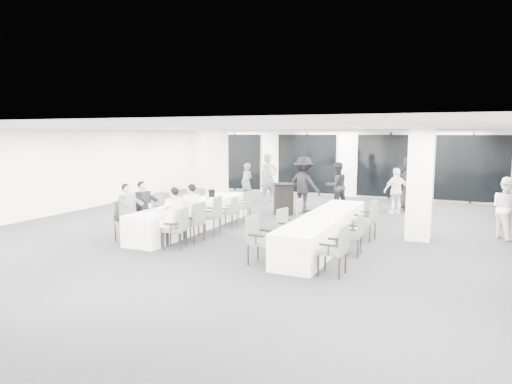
% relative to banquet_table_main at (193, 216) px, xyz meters
% --- Properties ---
extents(room, '(14.04, 16.04, 2.84)m').
position_rel_banquet_table_main_xyz_m(room, '(2.54, 1.36, 1.01)').
color(room, '#242529').
rests_on(room, ground).
extents(column_left, '(0.60, 0.60, 2.80)m').
position_rel_banquet_table_main_xyz_m(column_left, '(-1.15, 3.44, 1.02)').
color(column_left, silver).
rests_on(column_left, floor).
extents(column_right, '(0.60, 0.60, 2.80)m').
position_rel_banquet_table_main_xyz_m(column_right, '(5.85, 1.24, 1.02)').
color(column_right, silver).
rests_on(column_right, floor).
extents(banquet_table_main, '(0.90, 5.00, 0.75)m').
position_rel_banquet_table_main_xyz_m(banquet_table_main, '(0.00, 0.00, 0.00)').
color(banquet_table_main, white).
rests_on(banquet_table_main, floor).
extents(banquet_table_side, '(0.90, 5.00, 0.75)m').
position_rel_banquet_table_main_xyz_m(banquet_table_side, '(3.86, -0.36, 0.00)').
color(banquet_table_side, white).
rests_on(banquet_table_side, floor).
extents(cocktail_table, '(0.74, 0.74, 1.03)m').
position_rel_banquet_table_main_xyz_m(cocktail_table, '(1.49, 3.17, 0.15)').
color(cocktail_table, black).
rests_on(cocktail_table, floor).
extents(chair_main_left_near, '(0.53, 0.59, 1.00)m').
position_rel_banquet_table_main_xyz_m(chair_main_left_near, '(-0.84, -1.88, 0.19)').
color(chair_main_left_near, '#4E5156').
rests_on(chair_main_left_near, floor).
extents(chair_main_left_second, '(0.57, 0.62, 1.02)m').
position_rel_banquet_table_main_xyz_m(chair_main_left_second, '(-0.84, -1.25, 0.21)').
color(chair_main_left_second, '#4E5156').
rests_on(chair_main_left_second, floor).
extents(chair_main_left_mid, '(0.56, 0.61, 1.01)m').
position_rel_banquet_table_main_xyz_m(chair_main_left_mid, '(-0.84, -0.23, 0.20)').
color(chair_main_left_mid, '#4E5156').
rests_on(chair_main_left_mid, floor).
extents(chair_main_left_fourth, '(0.47, 0.52, 0.88)m').
position_rel_banquet_table_main_xyz_m(chair_main_left_fourth, '(-0.83, 0.53, 0.13)').
color(chair_main_left_fourth, '#4E5156').
rests_on(chair_main_left_fourth, floor).
extents(chair_main_left_far, '(0.52, 0.55, 0.88)m').
position_rel_banquet_table_main_xyz_m(chair_main_left_far, '(-0.83, 1.56, 0.13)').
color(chair_main_left_far, '#4E5156').
rests_on(chair_main_left_far, floor).
extents(chair_main_right_near, '(0.57, 0.60, 0.95)m').
position_rel_banquet_table_main_xyz_m(chair_main_right_near, '(0.83, -1.99, 0.17)').
color(chair_main_right_near, '#4E5156').
rests_on(chair_main_right_near, floor).
extents(chair_main_right_second, '(0.53, 0.58, 0.98)m').
position_rel_banquet_table_main_xyz_m(chair_main_right_second, '(0.84, -1.28, 0.18)').
color(chair_main_right_second, '#4E5156').
rests_on(chair_main_right_second, floor).
extents(chair_main_right_mid, '(0.57, 0.62, 1.01)m').
position_rel_banquet_table_main_xyz_m(chair_main_right_mid, '(0.84, -0.40, 0.20)').
color(chair_main_right_mid, '#4E5156').
rests_on(chair_main_right_mid, floor).
extents(chair_main_right_fourth, '(0.46, 0.50, 0.86)m').
position_rel_banquet_table_main_xyz_m(chair_main_right_fourth, '(0.83, 0.69, 0.12)').
color(chair_main_right_fourth, '#4E5156').
rests_on(chair_main_right_fourth, floor).
extents(chair_main_right_far, '(0.49, 0.54, 0.93)m').
position_rel_banquet_table_main_xyz_m(chair_main_right_far, '(0.83, 1.51, 0.15)').
color(chair_main_right_far, '#4E5156').
rests_on(chair_main_right_far, floor).
extents(chair_side_left_near, '(0.54, 0.59, 0.99)m').
position_rel_banquet_table_main_xyz_m(chair_side_left_near, '(3.02, -2.35, 0.19)').
color(chair_side_left_near, '#4E5156').
rests_on(chair_side_left_near, floor).
extents(chair_side_left_mid, '(0.54, 0.56, 0.88)m').
position_rel_banquet_table_main_xyz_m(chair_side_left_mid, '(3.03, -0.71, 0.13)').
color(chair_side_left_mid, '#4E5156').
rests_on(chair_side_left_mid, floor).
extents(chair_side_left_far, '(0.51, 0.56, 0.93)m').
position_rel_banquet_table_main_xyz_m(chair_side_left_far, '(3.03, 0.63, 0.16)').
color(chair_side_left_far, '#4E5156').
rests_on(chair_side_left_far, floor).
extents(chair_side_right_near, '(0.51, 0.57, 0.97)m').
position_rel_banquet_table_main_xyz_m(chair_side_right_near, '(4.69, -2.48, 0.18)').
color(chair_side_right_near, '#4E5156').
rests_on(chair_side_right_near, floor).
extents(chair_side_right_mid, '(0.49, 0.55, 0.94)m').
position_rel_banquet_table_main_xyz_m(chair_side_right_mid, '(4.69, -0.91, 0.16)').
color(chair_side_right_mid, '#4E5156').
rests_on(chair_side_right_mid, floor).
extents(chair_side_right_far, '(0.57, 0.62, 1.01)m').
position_rel_banquet_table_main_xyz_m(chair_side_right_far, '(4.70, 0.65, 0.20)').
color(chair_side_right_far, '#4E5156').
rests_on(chair_side_right_far, floor).
extents(seated_guest_a, '(0.50, 0.38, 1.44)m').
position_rel_banquet_table_main_xyz_m(seated_guest_a, '(-0.67, -1.87, 0.44)').
color(seated_guest_a, slate).
rests_on(seated_guest_a, floor).
extents(seated_guest_b, '(0.50, 0.38, 1.44)m').
position_rel_banquet_table_main_xyz_m(seated_guest_b, '(-0.67, -1.26, 0.44)').
color(seated_guest_b, black).
rests_on(seated_guest_b, floor).
extents(seated_guest_c, '(0.50, 0.38, 1.44)m').
position_rel_banquet_table_main_xyz_m(seated_guest_c, '(0.67, -2.01, 0.44)').
color(seated_guest_c, white).
rests_on(seated_guest_c, floor).
extents(seated_guest_d, '(0.50, 0.38, 1.44)m').
position_rel_banquet_table_main_xyz_m(seated_guest_d, '(0.67, -1.27, 0.44)').
color(seated_guest_d, white).
rests_on(seated_guest_d, floor).
extents(standing_guest_a, '(0.98, 1.00, 2.13)m').
position_rel_banquet_table_main_xyz_m(standing_guest_a, '(0.01, 5.47, 0.69)').
color(standing_guest_a, slate).
rests_on(standing_guest_a, floor).
extents(standing_guest_b, '(1.04, 1.03, 1.88)m').
position_rel_banquet_table_main_xyz_m(standing_guest_b, '(2.83, 4.86, 0.57)').
color(standing_guest_b, black).
rests_on(standing_guest_b, floor).
extents(standing_guest_c, '(1.49, 0.97, 2.12)m').
position_rel_banquet_table_main_xyz_m(standing_guest_c, '(1.92, 3.95, 0.69)').
color(standing_guest_c, black).
rests_on(standing_guest_c, floor).
extents(standing_guest_d, '(1.16, 1.06, 1.73)m').
position_rel_banquet_table_main_xyz_m(standing_guest_d, '(4.85, 4.85, 0.49)').
color(standing_guest_d, white).
rests_on(standing_guest_d, floor).
extents(standing_guest_e, '(0.81, 1.13, 2.13)m').
position_rel_banquet_table_main_xyz_m(standing_guest_e, '(5.19, 5.59, 0.69)').
color(standing_guest_e, black).
rests_on(standing_guest_e, floor).
extents(standing_guest_f, '(1.85, 1.08, 1.89)m').
position_rel_banquet_table_main_xyz_m(standing_guest_f, '(4.99, 7.44, 0.57)').
color(standing_guest_f, black).
rests_on(standing_guest_f, floor).
extents(standing_guest_g, '(0.77, 0.71, 1.70)m').
position_rel_banquet_table_main_xyz_m(standing_guest_g, '(-0.86, 5.32, 0.47)').
color(standing_guest_g, slate).
rests_on(standing_guest_g, floor).
extents(standing_guest_h, '(0.95, 1.00, 1.79)m').
position_rel_banquet_table_main_xyz_m(standing_guest_h, '(7.85, 2.24, 0.52)').
color(standing_guest_h, white).
rests_on(standing_guest_h, floor).
extents(ice_bucket_near, '(0.21, 0.21, 0.24)m').
position_rel_banquet_table_main_xyz_m(ice_bucket_near, '(-0.08, -0.97, 0.49)').
color(ice_bucket_near, black).
rests_on(ice_bucket_near, banquet_table_main).
extents(ice_bucket_far, '(0.21, 0.21, 0.23)m').
position_rel_banquet_table_main_xyz_m(ice_bucket_far, '(-0.08, 1.19, 0.49)').
color(ice_bucket_far, black).
rests_on(ice_bucket_far, banquet_table_main).
extents(water_bottle_a, '(0.06, 0.06, 0.20)m').
position_rel_banquet_table_main_xyz_m(water_bottle_a, '(-0.19, -1.69, 0.48)').
color(water_bottle_a, silver).
rests_on(water_bottle_a, banquet_table_main).
extents(water_bottle_b, '(0.08, 0.08, 0.24)m').
position_rel_banquet_table_main_xyz_m(water_bottle_b, '(0.23, 0.39, 0.50)').
color(water_bottle_b, silver).
rests_on(water_bottle_b, banquet_table_main).
extents(water_bottle_c, '(0.07, 0.07, 0.22)m').
position_rel_banquet_table_main_xyz_m(water_bottle_c, '(-0.01, 1.93, 0.48)').
color(water_bottle_c, silver).
rests_on(water_bottle_c, banquet_table_main).
extents(plate_a, '(0.19, 0.19, 0.03)m').
position_rel_banquet_table_main_xyz_m(plate_a, '(-0.19, -1.71, 0.39)').
color(plate_a, white).
rests_on(plate_a, banquet_table_main).
extents(plate_b, '(0.22, 0.22, 0.03)m').
position_rel_banquet_table_main_xyz_m(plate_b, '(0.20, -1.77, 0.39)').
color(plate_b, white).
rests_on(plate_b, banquet_table_main).
extents(plate_c, '(0.19, 0.19, 0.03)m').
position_rel_banquet_table_main_xyz_m(plate_c, '(0.06, -0.69, 0.39)').
color(plate_c, white).
rests_on(plate_c, banquet_table_main).
extents(wine_glass, '(0.07, 0.07, 0.18)m').
position_rel_banquet_table_main_xyz_m(wine_glass, '(0.24, -2.04, 0.51)').
color(wine_glass, silver).
rests_on(wine_glass, banquet_table_main).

